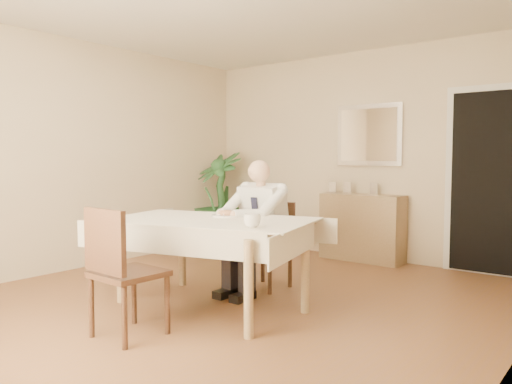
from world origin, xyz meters
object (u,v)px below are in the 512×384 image
Objects in this scene: dining_table at (209,229)px; chair_near at (119,265)px; sideboard at (362,227)px; potted_palm at (219,200)px; chair_far at (271,240)px; coffee_mug at (252,221)px; seated_man at (253,219)px.

chair_near reaches higher than dining_table.
potted_palm reaches higher than sideboard.
chair_near is at bearing -97.27° from chair_far.
chair_far is at bearing -35.24° from potted_palm.
coffee_mug reaches higher than chair_far.
chair_far is 0.81× the size of sideboard.
dining_table is 2.90m from potted_palm.
potted_palm is at bearing -168.89° from sideboard.
coffee_mug reaches higher than sideboard.
coffee_mug reaches higher than dining_table.
coffee_mug is at bearing -80.03° from sideboard.
potted_palm is at bearing 139.45° from seated_man.
chair_near is 7.26× the size of coffee_mug.
seated_man is 0.92× the size of potted_palm.
chair_near is 1.53m from seated_man.
seated_man is 0.97m from coffee_mug.
dining_table is 1.92× the size of sideboard.
dining_table is at bearing 163.99° from coffee_mug.
sideboard is at bearing 85.54° from seated_man.
chair_far is at bearing -94.31° from sideboard.
chair_far is 1.81m from chair_near.
potted_palm is (-2.04, -0.37, 0.26)m from sideboard.
chair_near is 1.00m from coffee_mug.
seated_man is at bearing 75.59° from dining_table.
chair_near is 0.74× the size of seated_man.
chair_far is 0.62× the size of potted_palm.
potted_palm is (-1.89, 1.61, -0.02)m from seated_man.
seated_man is (0.00, 0.59, 0.02)m from dining_table.
sideboard is (0.15, 1.70, -0.05)m from chair_far.
potted_palm reaches higher than seated_man.
dining_table is 1.58× the size of seated_man.
coffee_mug is 0.09× the size of potted_palm.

